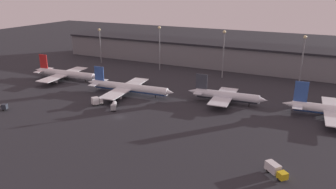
% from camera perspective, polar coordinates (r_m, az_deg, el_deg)
% --- Properties ---
extents(ground, '(600.00, 600.00, 0.00)m').
position_cam_1_polar(ground, '(136.90, -8.50, -3.91)').
color(ground, '#26262B').
extents(terminal_building, '(216.12, 26.26, 15.77)m').
position_cam_1_polar(terminal_building, '(226.11, 6.83, 7.14)').
color(terminal_building, slate).
rests_on(terminal_building, ground).
extents(airplane_0, '(44.87, 36.42, 13.61)m').
position_cam_1_polar(airplane_0, '(197.69, -17.43, 3.44)').
color(airplane_0, silver).
rests_on(airplane_0, ground).
extents(airplane_1, '(48.46, 37.84, 12.66)m').
position_cam_1_polar(airplane_1, '(164.19, -6.95, 1.20)').
color(airplane_1, white).
rests_on(airplane_1, ground).
extents(airplane_2, '(37.08, 27.89, 12.67)m').
position_cam_1_polar(airplane_2, '(152.47, 10.05, -0.26)').
color(airplane_2, silver).
rests_on(airplane_2, ground).
extents(service_vehicle_0, '(7.20, 6.77, 3.33)m').
position_cam_1_polar(service_vehicle_0, '(100.10, 18.21, -12.33)').
color(service_vehicle_0, gold).
rests_on(service_vehicle_0, ground).
extents(service_vehicle_1, '(5.37, 7.20, 2.99)m').
position_cam_1_polar(service_vehicle_1, '(145.29, -9.40, -1.92)').
color(service_vehicle_1, '#9EA3A8').
rests_on(service_vehicle_1, ground).
extents(service_vehicle_2, '(4.70, 5.33, 3.80)m').
position_cam_1_polar(service_vehicle_2, '(151.59, -12.31, -1.08)').
color(service_vehicle_2, white).
rests_on(service_vehicle_2, ground).
extents(lamp_post_0, '(1.80, 1.80, 23.99)m').
position_cam_1_polar(lamp_post_0, '(233.44, -11.76, 9.09)').
color(lamp_post_0, slate).
rests_on(lamp_post_0, ground).
extents(lamp_post_1, '(1.80, 1.80, 27.92)m').
position_cam_1_polar(lamp_post_1, '(208.12, -1.50, 8.97)').
color(lamp_post_1, slate).
rests_on(lamp_post_1, ground).
extents(lamp_post_2, '(1.80, 1.80, 27.70)m').
position_cam_1_polar(lamp_post_2, '(192.60, 9.65, 7.92)').
color(lamp_post_2, slate).
rests_on(lamp_post_2, ground).
extents(lamp_post_3, '(1.80, 1.80, 27.60)m').
position_cam_1_polar(lamp_post_3, '(185.23, 22.43, 6.37)').
color(lamp_post_3, slate).
rests_on(lamp_post_3, ground).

